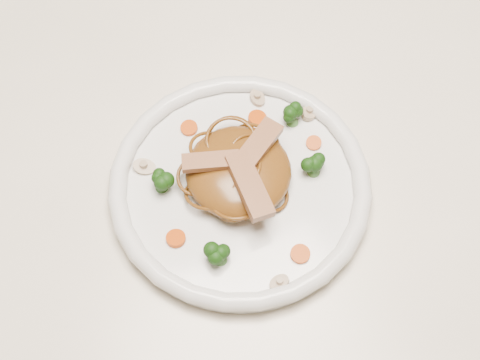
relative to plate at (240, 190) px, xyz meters
name	(u,v)px	position (x,y,z in m)	size (l,w,h in m)	color
ground	(256,332)	(0.05, 0.04, -0.76)	(4.00, 4.00, 0.00)	#4F331B
table	(265,185)	(0.05, 0.04, -0.11)	(1.20, 0.80, 0.75)	white
plate	(240,190)	(0.00, 0.00, 0.00)	(0.28, 0.28, 0.02)	white
noodle_mound	(238,171)	(0.00, 0.01, 0.02)	(0.11, 0.11, 0.04)	brown
chicken_a	(257,147)	(0.03, 0.02, 0.05)	(0.07, 0.02, 0.01)	#9D6D4A
chicken_b	(211,161)	(-0.02, 0.02, 0.04)	(0.06, 0.02, 0.01)	#9D6D4A
chicken_c	(250,186)	(0.00, -0.02, 0.05)	(0.08, 0.02, 0.01)	#9D6D4A
broccoli_0	(293,115)	(0.09, 0.05, 0.02)	(0.03, 0.03, 0.03)	#163F0D
broccoli_1	(161,182)	(-0.08, 0.03, 0.02)	(0.02, 0.02, 0.03)	#163F0D
broccoli_2	(220,254)	(-0.05, -0.07, 0.02)	(0.03, 0.03, 0.03)	#163F0D
broccoli_3	(315,165)	(0.08, -0.02, 0.02)	(0.03, 0.03, 0.03)	#163F0D
carrot_0	(257,118)	(0.05, 0.07, 0.01)	(0.02, 0.02, 0.01)	#B93C06
carrot_1	(176,238)	(-0.09, -0.03, 0.01)	(0.02, 0.02, 0.01)	#B93C06
carrot_2	(314,143)	(0.10, 0.02, 0.01)	(0.02, 0.02, 0.01)	#B93C06
carrot_3	(189,128)	(-0.02, 0.09, 0.01)	(0.02, 0.02, 0.01)	#B93C06
carrot_4	(300,254)	(0.03, -0.10, 0.01)	(0.02, 0.02, 0.01)	#B93C06
mushroom_0	(279,283)	(-0.01, -0.12, 0.01)	(0.02, 0.02, 0.01)	beige
mushroom_1	(309,112)	(0.11, 0.05, 0.01)	(0.02, 0.02, 0.01)	beige
mushroom_2	(144,167)	(-0.09, 0.06, 0.01)	(0.03, 0.03, 0.01)	beige
mushroom_3	(257,98)	(0.06, 0.10, 0.01)	(0.02, 0.02, 0.01)	beige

